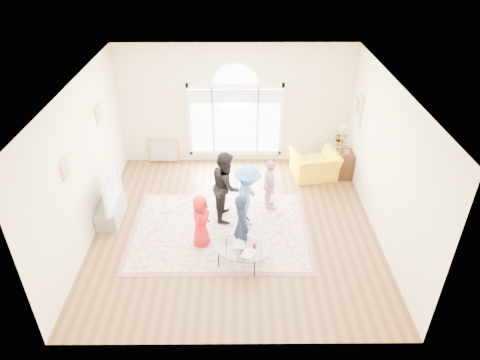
{
  "coord_description": "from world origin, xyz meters",
  "views": [
    {
      "loc": [
        0.06,
        -7.38,
        5.81
      ],
      "look_at": [
        0.11,
        0.3,
        1.01
      ],
      "focal_mm": 32.0,
      "sensor_mm": 36.0,
      "label": 1
    }
  ],
  "objects_px": {
    "coffee_table": "(240,249)",
    "armchair": "(315,165)",
    "tv_console": "(111,211)",
    "television": "(108,191)",
    "area_rug": "(220,230)"
  },
  "relations": [
    {
      "from": "area_rug",
      "to": "tv_console",
      "type": "relative_size",
      "value": 3.6
    },
    {
      "from": "tv_console",
      "to": "coffee_table",
      "type": "height_order",
      "value": "coffee_table"
    },
    {
      "from": "tv_console",
      "to": "area_rug",
      "type": "bearing_deg",
      "value": -9.88
    },
    {
      "from": "television",
      "to": "coffee_table",
      "type": "relative_size",
      "value": 0.9
    },
    {
      "from": "television",
      "to": "armchair",
      "type": "height_order",
      "value": "television"
    },
    {
      "from": "tv_console",
      "to": "television",
      "type": "bearing_deg",
      "value": 0.0
    },
    {
      "from": "area_rug",
      "to": "television",
      "type": "bearing_deg",
      "value": 170.1
    },
    {
      "from": "coffee_table",
      "to": "armchair",
      "type": "xyz_separation_m",
      "value": [
        1.93,
        3.24,
        -0.04
      ]
    },
    {
      "from": "coffee_table",
      "to": "armchair",
      "type": "bearing_deg",
      "value": 79.01
    },
    {
      "from": "television",
      "to": "coffee_table",
      "type": "xyz_separation_m",
      "value": [
        2.84,
        -1.49,
        -0.36
      ]
    },
    {
      "from": "area_rug",
      "to": "coffee_table",
      "type": "height_order",
      "value": "coffee_table"
    },
    {
      "from": "coffee_table",
      "to": "tv_console",
      "type": "bearing_deg",
      "value": 172.14
    },
    {
      "from": "tv_console",
      "to": "coffee_table",
      "type": "relative_size",
      "value": 0.76
    },
    {
      "from": "tv_console",
      "to": "coffee_table",
      "type": "bearing_deg",
      "value": -27.64
    },
    {
      "from": "armchair",
      "to": "coffee_table",
      "type": "bearing_deg",
      "value": 48.81
    }
  ]
}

